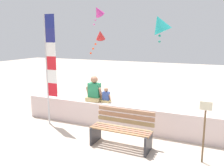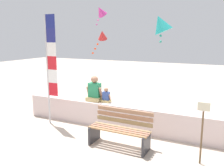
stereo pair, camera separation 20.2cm
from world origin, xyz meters
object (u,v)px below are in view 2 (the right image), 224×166
object	(u,v)px
park_bench	(120,130)
person_child	(106,97)
person_adult	(95,91)
flag_banner	(50,62)
kite_red	(102,35)
sign_post	(202,128)
kite_teal	(161,24)
kite_magenta	(101,11)

from	to	relation	value
park_bench	person_child	world-z (taller)	person_child
person_adult	flag_banner	xyz separation A→B (m)	(-1.15, -0.62, 0.90)
flag_banner	kite_red	distance (m)	3.06
person_adult	kite_red	world-z (taller)	kite_red
park_bench	sign_post	xyz separation A→B (m)	(1.86, -0.05, 0.38)
person_child	flag_banner	size ratio (longest dim) A/B	0.14
kite_teal	sign_post	distance (m)	3.59
sign_post	kite_teal	bearing A→B (deg)	123.46
kite_magenta	kite_teal	size ratio (longest dim) A/B	0.93
person_child	kite_magenta	world-z (taller)	kite_magenta
kite_red	flag_banner	bearing A→B (deg)	-93.82
person_adult	kite_magenta	xyz separation A→B (m)	(-1.44, 3.12, 2.72)
flag_banner	kite_teal	size ratio (longest dim) A/B	3.56
park_bench	person_adult	world-z (taller)	person_adult
park_bench	sign_post	size ratio (longest dim) A/B	1.13
person_adult	person_child	distance (m)	0.42
flag_banner	kite_magenta	distance (m)	4.17
kite_red	sign_post	size ratio (longest dim) A/B	0.75
park_bench	kite_teal	xyz separation A→B (m)	(0.32, 2.28, 2.63)
kite_teal	sign_post	world-z (taller)	kite_teal
kite_teal	sign_post	xyz separation A→B (m)	(1.54, -2.33, -2.25)
person_adult	sign_post	world-z (taller)	person_adult
person_child	sign_post	xyz separation A→B (m)	(2.83, -1.19, -0.10)
park_bench	flag_banner	bearing A→B (deg)	168.22
person_child	kite_red	distance (m)	3.25
person_child	flag_banner	world-z (taller)	flag_banner
kite_red	kite_teal	world-z (taller)	kite_teal
person_child	kite_magenta	distance (m)	4.60
flag_banner	kite_teal	bearing A→B (deg)	31.78
kite_magenta	kite_red	world-z (taller)	kite_magenta
person_child	sign_post	size ratio (longest dim) A/B	0.33
kite_magenta	park_bench	bearing A→B (deg)	-56.64
person_adult	kite_red	distance (m)	3.03
person_child	sign_post	distance (m)	3.08
kite_red	sign_post	distance (m)	5.79
person_adult	kite_teal	world-z (taller)	kite_teal
sign_post	kite_red	bearing A→B (deg)	139.98
kite_teal	sign_post	bearing A→B (deg)	-56.54
person_child	flag_banner	bearing A→B (deg)	-158.12
person_child	kite_teal	bearing A→B (deg)	41.36
flag_banner	kite_teal	xyz separation A→B (m)	(2.84, 1.76, 1.13)
person_adult	sign_post	distance (m)	3.45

